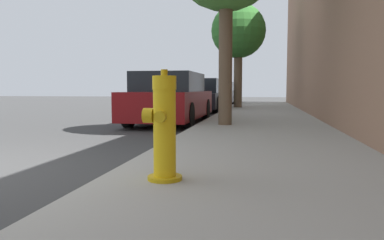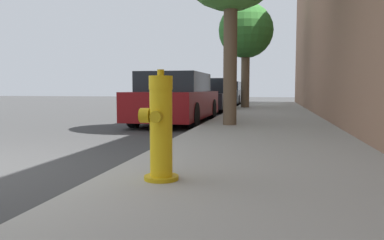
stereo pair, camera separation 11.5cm
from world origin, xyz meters
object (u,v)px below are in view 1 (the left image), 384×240
Objects in this scene: parked_car_near at (171,99)px; parked_car_far at (218,94)px; fire_hydrant at (164,129)px; parked_car_mid at (202,96)px; street_tree_far at (238,32)px.

parked_car_far is at bearing 90.40° from parked_car_near.
fire_hydrant is 12.55m from parked_car_mid.
parked_car_far is at bearing 90.59° from parked_car_mid.
parked_car_far is (-1.72, 18.70, 0.05)m from fire_hydrant.
parked_car_mid is 6.26m from parked_car_far.
fire_hydrant is at bearing -82.42° from parked_car_mid.
street_tree_far is (1.46, 0.63, 2.70)m from parked_car_mid.
parked_car_mid is at bearing 97.58° from fire_hydrant.
parked_car_near is at bearing -103.24° from street_tree_far.
parked_car_mid is at bearing -89.41° from parked_car_far.
parked_car_mid reaches higher than fire_hydrant.
street_tree_far is (1.45, 6.15, 2.68)m from parked_car_near.
parked_car_near is 0.96× the size of parked_car_far.
street_tree_far reaches higher than parked_car_far.
parked_car_near reaches higher than parked_car_far.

